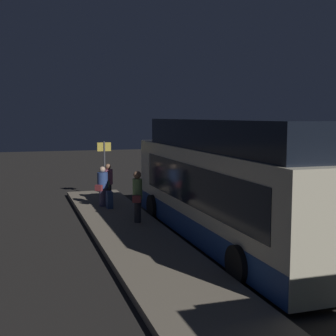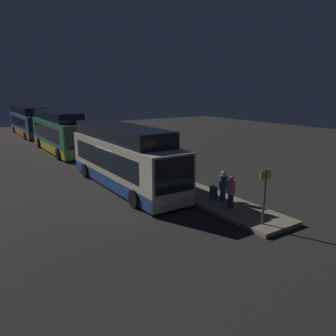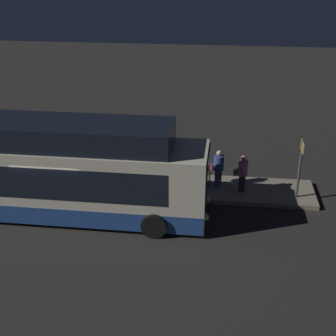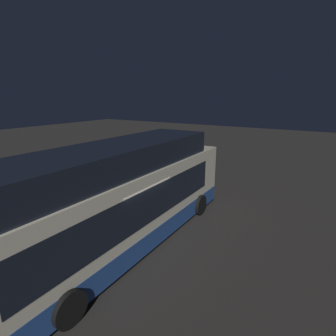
{
  "view_description": "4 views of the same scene",
  "coord_description": "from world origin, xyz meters",
  "views": [
    {
      "loc": [
        -12.66,
        6.12,
        3.84
      ],
      "look_at": [
        4.11,
        0.78,
        1.88
      ],
      "focal_mm": 50.0,
      "sensor_mm": 36.0,
      "label": 1
    },
    {
      "loc": [
        17.94,
        -8.37,
        5.86
      ],
      "look_at": [
        4.11,
        0.78,
        1.88
      ],
      "focal_mm": 35.0,
      "sensor_mm": 36.0,
      "label": 2
    },
    {
      "loc": [
        6.17,
        -15.12,
        9.05
      ],
      "look_at": [
        4.11,
        0.78,
        1.88
      ],
      "focal_mm": 50.0,
      "sensor_mm": 36.0,
      "label": 3
    },
    {
      "loc": [
        -6.35,
        -5.74,
        5.26
      ],
      "look_at": [
        4.11,
        0.78,
        1.88
      ],
      "focal_mm": 28.0,
      "sensor_mm": 36.0,
      "label": 4
    }
  ],
  "objects": [
    {
      "name": "passenger_waiting",
      "position": [
        5.96,
        2.97,
        1.05
      ],
      "size": [
        0.68,
        0.65,
        1.61
      ],
      "rotation": [
        0.0,
        0.0,
        0.88
      ],
      "color": "#4C476B",
      "rests_on": "platform"
    },
    {
      "name": "suitcase",
      "position": [
        5.45,
        2.79,
        0.54
      ],
      "size": [
        0.41,
        0.22,
        0.91
      ],
      "color": "#334C7F",
      "rests_on": "platform"
    },
    {
      "name": "ground",
      "position": [
        0.0,
        0.0,
        0.0
      ],
      "size": [
        80.0,
        80.0,
        0.0
      ],
      "primitive_type": "plane",
      "color": "#2B2826"
    },
    {
      "name": "bus_lead",
      "position": [
        0.01,
        0.18,
        1.67
      ],
      "size": [
        11.15,
        2.81,
        3.74
      ],
      "color": "beige",
      "rests_on": "ground"
    },
    {
      "name": "sign_post",
      "position": [
        9.18,
        2.32,
        1.72
      ],
      "size": [
        0.1,
        0.65,
        2.45
      ],
      "color": "#4C4C51",
      "rests_on": "platform"
    },
    {
      "name": "passenger_with_bags",
      "position": [
        2.67,
        2.33,
        1.18
      ],
      "size": [
        0.57,
        0.46,
        1.78
      ],
      "rotation": [
        0.0,
        0.0,
        1.23
      ],
      "color": "#2D2D33",
      "rests_on": "platform"
    },
    {
      "name": "platform",
      "position": [
        0.0,
        2.8,
        0.1
      ],
      "size": [
        20.0,
        2.41,
        0.2
      ],
      "color": "gray",
      "rests_on": "ground"
    },
    {
      "name": "passenger_boarding",
      "position": [
        6.96,
        2.56,
        1.06
      ],
      "size": [
        0.66,
        0.58,
        1.61
      ],
      "rotation": [
        0.0,
        0.0,
        1.02
      ],
      "color": "#2D2D33",
      "rests_on": "platform"
    }
  ]
}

